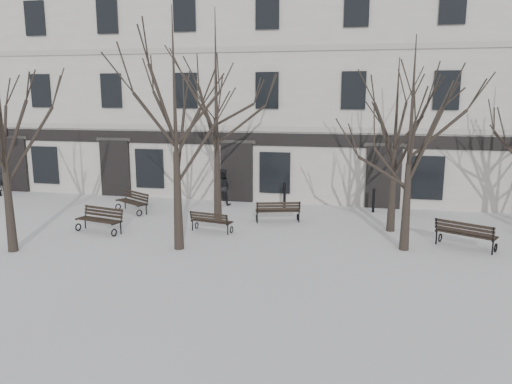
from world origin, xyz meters
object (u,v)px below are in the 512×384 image
(bench_2, at_px, (465,233))
(bench_1, at_px, (211,221))
(bench_0, at_px, (100,219))
(bench_4, at_px, (278,210))
(tree_1, at_px, (175,101))
(bench_3, at_px, (133,201))
(tree_2, at_px, (411,119))

(bench_2, bearing_deg, bench_1, 26.71)
(bench_0, xyz_separation_m, bench_4, (6.45, 2.92, -0.02))
(bench_0, bearing_deg, tree_1, -6.70)
(tree_1, xyz_separation_m, bench_0, (-3.74, 1.38, -4.49))
(bench_1, relative_size, bench_2, 0.83)
(bench_0, relative_size, bench_2, 0.97)
(bench_4, bearing_deg, bench_2, 146.43)
(tree_1, bearing_deg, bench_1, 78.78)
(tree_1, height_order, bench_2, tree_1)
(bench_3, bearing_deg, tree_2, 16.75)
(bench_1, xyz_separation_m, bench_2, (9.17, -0.16, 0.09))
(tree_2, xyz_separation_m, bench_3, (-11.54, 3.15, -3.94))
(bench_1, height_order, bench_4, bench_4)
(bench_0, relative_size, bench_4, 1.03)
(bench_0, bearing_deg, tree_2, 14.34)
(bench_3, bearing_deg, bench_4, 28.70)
(tree_1, bearing_deg, bench_0, 159.78)
(bench_0, xyz_separation_m, bench_2, (13.35, 0.72, 0.02))
(bench_3, distance_m, bench_4, 6.69)
(tree_2, distance_m, bench_2, 4.44)
(bench_0, bearing_deg, bench_4, 37.90)
(bench_0, xyz_separation_m, bench_3, (-0.23, 3.31, -0.01))
(bench_1, distance_m, bench_4, 3.04)
(bench_1, xyz_separation_m, bench_4, (2.26, 2.04, 0.05))
(tree_1, relative_size, bench_0, 4.04)
(tree_2, bearing_deg, bench_1, 174.19)
(tree_1, distance_m, bench_0, 6.00)
(tree_1, xyz_separation_m, tree_2, (7.57, 1.54, -0.56))
(tree_1, distance_m, tree_2, 7.74)
(tree_1, relative_size, bench_2, 3.91)
(tree_2, height_order, bench_3, tree_2)
(bench_0, distance_m, bench_1, 4.28)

